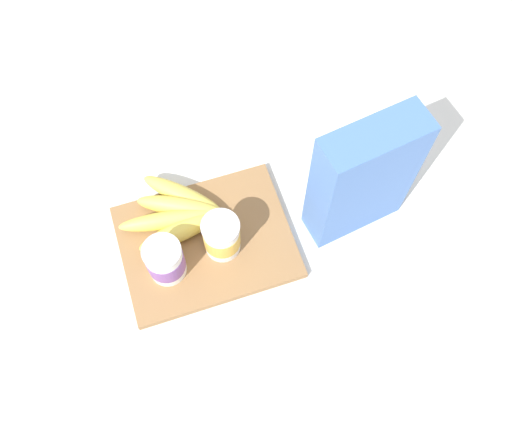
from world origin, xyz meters
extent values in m
plane|color=silver|center=(0.00, 0.00, 0.00)|extent=(2.40, 2.40, 0.00)
cube|color=olive|center=(0.00, 0.00, 0.01)|extent=(0.31, 0.24, 0.02)
cube|color=#4770B7|center=(-0.28, 0.03, 0.14)|extent=(0.18, 0.09, 0.27)
cylinder|color=white|center=(-0.03, 0.02, 0.06)|extent=(0.06, 0.06, 0.09)
cylinder|color=gold|center=(-0.03, 0.02, 0.06)|extent=(0.07, 0.07, 0.04)
cylinder|color=silver|center=(-0.03, 0.02, 0.10)|extent=(0.07, 0.07, 0.00)
cylinder|color=white|center=(0.08, 0.03, 0.06)|extent=(0.07, 0.07, 0.09)
cylinder|color=#7A4C99|center=(0.08, 0.03, 0.06)|extent=(0.07, 0.07, 0.05)
cylinder|color=silver|center=(0.08, 0.03, 0.10)|extent=(0.07, 0.07, 0.00)
ellipsoid|color=#E5CC50|center=(0.02, -0.09, 0.03)|extent=(0.14, 0.14, 0.03)
ellipsoid|color=#E5CC50|center=(0.03, -0.07, 0.04)|extent=(0.16, 0.10, 0.04)
ellipsoid|color=#E5CC50|center=(0.05, -0.05, 0.03)|extent=(0.19, 0.06, 0.04)
ellipsoid|color=#E5CC50|center=(0.04, -0.02, 0.03)|extent=(0.17, 0.06, 0.04)
cylinder|color=brown|center=(-0.04, -0.04, 0.02)|extent=(0.01, 0.01, 0.02)
camera|label=1|loc=(0.04, 0.41, 0.95)|focal=39.14mm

